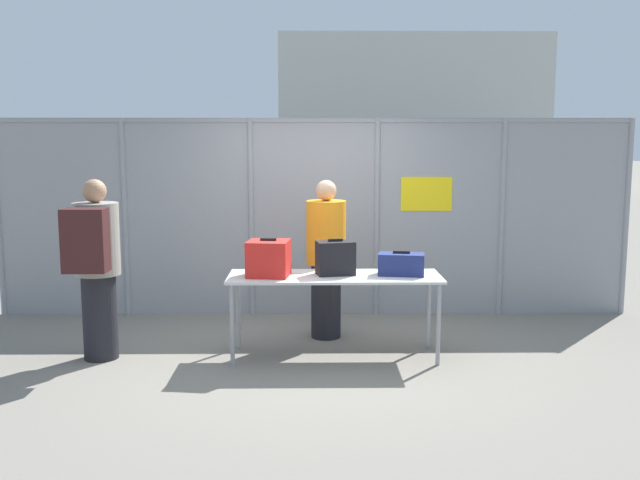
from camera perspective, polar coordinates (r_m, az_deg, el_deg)
ground_plane at (r=6.95m, az=-0.40°, el=-9.32°), size 120.00×120.00×0.00m
fence_section at (r=8.38m, az=-0.42°, el=2.13°), size 7.47×0.07×2.32m
inspection_table at (r=6.78m, az=1.17°, el=-3.37°), size 2.02×0.68×0.80m
suitcase_red at (r=6.72m, az=-4.14°, el=-1.48°), size 0.42×0.39×0.36m
suitcase_black at (r=6.77m, az=1.24°, el=-1.45°), size 0.39×0.28×0.34m
suitcase_navy at (r=6.80m, az=6.52°, el=-1.94°), size 0.46×0.29×0.23m
traveler_hooded at (r=6.95m, az=-17.52°, el=-1.71°), size 0.42×0.66×1.71m
security_worker_near at (r=7.43m, az=0.49°, el=-1.37°), size 0.41×0.41×1.66m
utility_trailer at (r=11.26m, az=5.94°, el=-0.31°), size 3.90×2.23×0.76m
distant_hangar at (r=33.89m, az=6.43°, el=9.81°), size 10.89×10.37×6.22m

